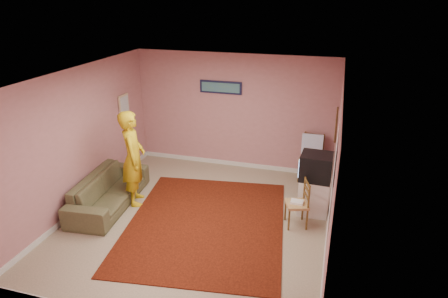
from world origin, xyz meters
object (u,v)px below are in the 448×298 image
(chair_b, at_px, (297,199))
(sofa, at_px, (109,190))
(tv_cabinet, at_px, (314,196))
(crt_tv, at_px, (316,167))
(person, at_px, (133,158))
(chair_a, at_px, (311,153))

(chair_b, height_order, sofa, chair_b)
(tv_cabinet, xyz_separation_m, crt_tv, (-0.01, 0.00, 0.58))
(tv_cabinet, xyz_separation_m, sofa, (-3.75, -0.80, -0.04))
(chair_b, distance_m, sofa, 3.52)
(tv_cabinet, distance_m, sofa, 3.83)
(person, bearing_deg, crt_tv, -104.93)
(crt_tv, relative_size, sofa, 0.28)
(chair_b, bearing_deg, crt_tv, 136.28)
(chair_a, xyz_separation_m, sofa, (-3.58, -2.14, -0.32))
(tv_cabinet, relative_size, person, 0.37)
(crt_tv, height_order, sofa, crt_tv)
(tv_cabinet, bearing_deg, chair_a, 97.32)
(tv_cabinet, bearing_deg, person, -170.63)
(crt_tv, xyz_separation_m, sofa, (-3.74, -0.80, -0.62))
(chair_b, bearing_deg, chair_a, 159.04)
(tv_cabinet, bearing_deg, sofa, -167.98)
(person, bearing_deg, chair_b, -113.83)
(chair_a, bearing_deg, sofa, -141.25)
(tv_cabinet, xyz_separation_m, chair_b, (-0.25, -0.52, 0.17))
(crt_tv, distance_m, person, 3.36)
(chair_b, bearing_deg, tv_cabinet, 135.76)
(chair_a, distance_m, chair_b, 1.87)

